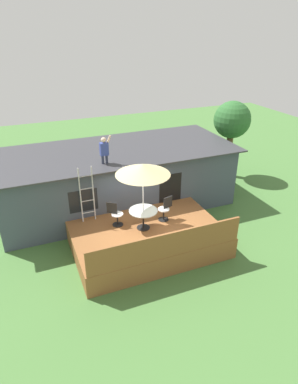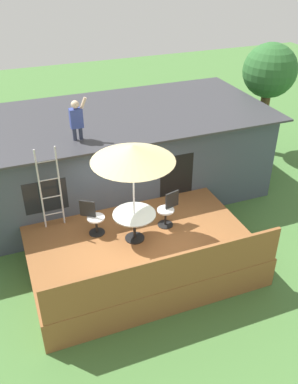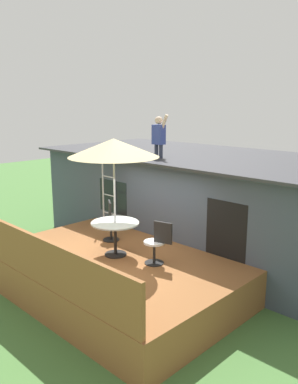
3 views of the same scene
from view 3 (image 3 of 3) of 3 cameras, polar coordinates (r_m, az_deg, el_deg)
The scene contains 10 objects.
ground_plane at distance 9.07m, azimuth -4.63°, elevation -13.95°, with size 40.00×40.00×0.00m, color #477538.
house at distance 11.15m, azimuth 9.30°, elevation -1.63°, with size 10.50×4.50×2.67m.
deck at distance 8.90m, azimuth -4.67°, elevation -11.65°, with size 5.41×3.72×0.80m, color brown.
deck_railing at distance 7.60m, azimuth -15.27°, elevation -9.47°, with size 5.31×0.08×0.90m, color brown.
patio_table at distance 8.66m, azimuth -4.87°, elevation -5.35°, with size 1.04×1.04×0.74m.
patio_umbrella at distance 8.29m, azimuth -5.09°, elevation 6.31°, with size 1.90×1.90×2.54m.
step_ladder at distance 10.61m, azimuth -5.78°, elevation 0.85°, with size 0.52×0.04×2.20m.
person_figure at distance 10.31m, azimuth 1.44°, elevation 8.32°, with size 0.47×0.20×1.11m.
patio_chair_left at distance 9.71m, azimuth -5.53°, elevation -4.18°, with size 0.56×0.46×0.92m.
patio_chair_right at distance 8.20m, azimuth 1.20°, elevation -7.32°, with size 0.61×0.44×0.92m.
Camera 3 is at (6.15, -5.30, 4.05)m, focal length 37.26 mm.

